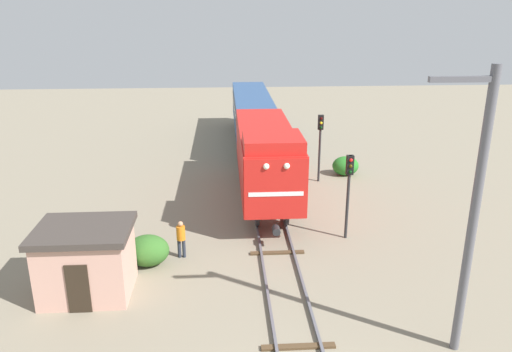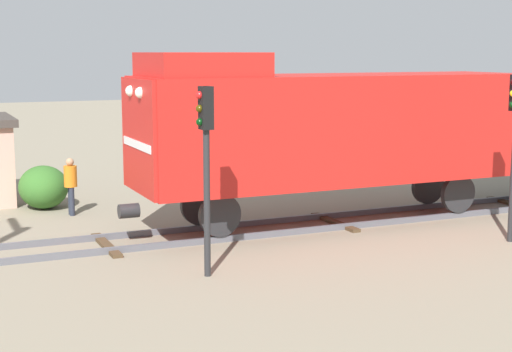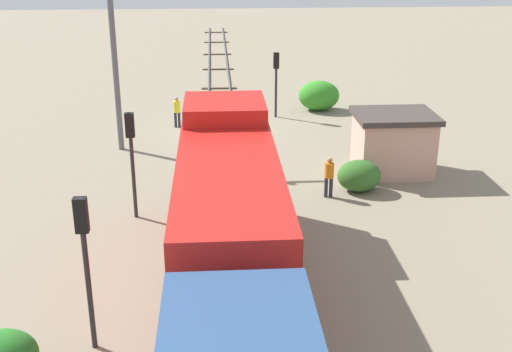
{
  "view_description": "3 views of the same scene",
  "coord_description": "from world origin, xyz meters",
  "px_view_note": "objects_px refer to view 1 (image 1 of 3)",
  "views": [
    {
      "loc": [
        -2.22,
        -10.04,
        10.39
      ],
      "look_at": [
        -0.57,
        15.5,
        1.7
      ],
      "focal_mm": 35.0,
      "sensor_mm": 36.0,
      "label": 1
    },
    {
      "loc": [
        18.76,
        5.48,
        4.79
      ],
      "look_at": [
        0.49,
        13.56,
        1.6
      ],
      "focal_mm": 55.0,
      "sensor_mm": 36.0,
      "label": 2
    },
    {
      "loc": [
        0.33,
        33.52,
        10.16
      ],
      "look_at": [
        -1.04,
        12.87,
        2.21
      ],
      "focal_mm": 45.0,
      "sensor_mm": 36.0,
      "label": 3
    }
  ],
  "objects_px": {
    "locomotive": "(266,155)",
    "relay_hut": "(86,260)",
    "traffic_signal_far": "(320,136)",
    "traffic_signal_mid": "(349,181)",
    "passenger_car_leading": "(252,111)",
    "worker_by_signal": "(181,236)",
    "catenary_mast": "(473,212)"
  },
  "relations": [
    {
      "from": "locomotive",
      "to": "traffic_signal_far",
      "type": "relative_size",
      "value": 2.75
    },
    {
      "from": "passenger_car_leading",
      "to": "traffic_signal_mid",
      "type": "relative_size",
      "value": 3.44
    },
    {
      "from": "relay_hut",
      "to": "worker_by_signal",
      "type": "bearing_deg",
      "value": 38.82
    },
    {
      "from": "passenger_car_leading",
      "to": "relay_hut",
      "type": "distance_m",
      "value": 23.5
    },
    {
      "from": "locomotive",
      "to": "passenger_car_leading",
      "type": "xyz_separation_m",
      "value": [
        0.0,
        13.34,
        -0.25
      ]
    },
    {
      "from": "passenger_car_leading",
      "to": "relay_hut",
      "type": "height_order",
      "value": "passenger_car_leading"
    },
    {
      "from": "locomotive",
      "to": "passenger_car_leading",
      "type": "distance_m",
      "value": 13.34
    },
    {
      "from": "locomotive",
      "to": "traffic_signal_mid",
      "type": "height_order",
      "value": "locomotive"
    },
    {
      "from": "passenger_car_leading",
      "to": "worker_by_signal",
      "type": "xyz_separation_m",
      "value": [
        -4.2,
        -19.59,
        -1.53
      ]
    },
    {
      "from": "catenary_mast",
      "to": "relay_hut",
      "type": "bearing_deg",
      "value": 161.83
    },
    {
      "from": "traffic_signal_far",
      "to": "locomotive",
      "type": "bearing_deg",
      "value": -137.3
    },
    {
      "from": "locomotive",
      "to": "traffic_signal_mid",
      "type": "bearing_deg",
      "value": -54.71
    },
    {
      "from": "traffic_signal_mid",
      "to": "locomotive",
      "type": "bearing_deg",
      "value": 125.29
    },
    {
      "from": "worker_by_signal",
      "to": "catenary_mast",
      "type": "height_order",
      "value": "catenary_mast"
    },
    {
      "from": "traffic_signal_far",
      "to": "worker_by_signal",
      "type": "xyz_separation_m",
      "value": [
        -7.8,
        -9.58,
        -1.94
      ]
    },
    {
      "from": "traffic_signal_far",
      "to": "relay_hut",
      "type": "xyz_separation_m",
      "value": [
        -11.1,
        -12.23,
        -1.54
      ]
    },
    {
      "from": "passenger_car_leading",
      "to": "catenary_mast",
      "type": "relative_size",
      "value": 1.56
    },
    {
      "from": "locomotive",
      "to": "traffic_signal_far",
      "type": "distance_m",
      "value": 4.9
    },
    {
      "from": "locomotive",
      "to": "relay_hut",
      "type": "xyz_separation_m",
      "value": [
        -7.5,
        -8.91,
        -1.38
      ]
    },
    {
      "from": "catenary_mast",
      "to": "relay_hut",
      "type": "relative_size",
      "value": 2.56
    },
    {
      "from": "traffic_signal_mid",
      "to": "traffic_signal_far",
      "type": "relative_size",
      "value": 0.96
    },
    {
      "from": "passenger_car_leading",
      "to": "traffic_signal_far",
      "type": "height_order",
      "value": "traffic_signal_far"
    },
    {
      "from": "traffic_signal_mid",
      "to": "catenary_mast",
      "type": "relative_size",
      "value": 0.45
    },
    {
      "from": "locomotive",
      "to": "relay_hut",
      "type": "bearing_deg",
      "value": -130.09
    },
    {
      "from": "passenger_car_leading",
      "to": "catenary_mast",
      "type": "xyz_separation_m",
      "value": [
        4.94,
        -26.33,
        2.21
      ]
    },
    {
      "from": "traffic_signal_far",
      "to": "relay_hut",
      "type": "bearing_deg",
      "value": -132.22
    },
    {
      "from": "worker_by_signal",
      "to": "relay_hut",
      "type": "distance_m",
      "value": 4.25
    },
    {
      "from": "locomotive",
      "to": "traffic_signal_mid",
      "type": "relative_size",
      "value": 2.85
    },
    {
      "from": "worker_by_signal",
      "to": "traffic_signal_mid",
      "type": "bearing_deg",
      "value": -19.45
    },
    {
      "from": "traffic_signal_far",
      "to": "relay_hut",
      "type": "height_order",
      "value": "traffic_signal_far"
    },
    {
      "from": "traffic_signal_mid",
      "to": "relay_hut",
      "type": "bearing_deg",
      "value": -159.37
    },
    {
      "from": "traffic_signal_mid",
      "to": "passenger_car_leading",
      "type": "bearing_deg",
      "value": 100.62
    }
  ]
}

